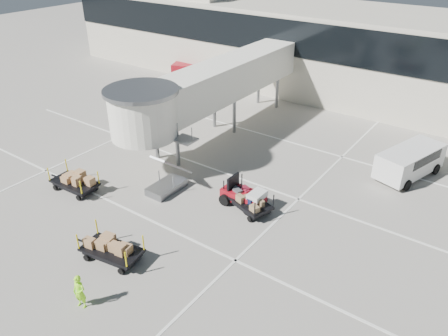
{
  "coord_description": "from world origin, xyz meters",
  "views": [
    {
      "loc": [
        15.49,
        -12.28,
        14.98
      ],
      "look_at": [
        1.96,
        6.64,
        2.0
      ],
      "focal_mm": 35.0,
      "sensor_mm": 36.0,
      "label": 1
    }
  ],
  "objects_px": {
    "ground_worker": "(80,292)",
    "belt_loader": "(193,72)",
    "box_cart_near": "(108,248)",
    "minivan": "(411,159)",
    "box_cart_far": "(75,182)",
    "suitcase_cart": "(248,202)",
    "baggage_tug": "(244,196)"
  },
  "relations": [
    {
      "from": "box_cart_near",
      "to": "belt_loader",
      "type": "relative_size",
      "value": 0.8
    },
    {
      "from": "box_cart_far",
      "to": "ground_worker",
      "type": "relative_size",
      "value": 2.27
    },
    {
      "from": "ground_worker",
      "to": "box_cart_near",
      "type": "bearing_deg",
      "value": 105.44
    },
    {
      "from": "suitcase_cart",
      "to": "ground_worker",
      "type": "bearing_deg",
      "value": -81.38
    },
    {
      "from": "baggage_tug",
      "to": "belt_loader",
      "type": "xyz_separation_m",
      "value": [
        -18.2,
        17.42,
        0.21
      ]
    },
    {
      "from": "baggage_tug",
      "to": "ground_worker",
      "type": "distance_m",
      "value": 11.11
    },
    {
      "from": "suitcase_cart",
      "to": "belt_loader",
      "type": "bearing_deg",
      "value": 155.16
    },
    {
      "from": "baggage_tug",
      "to": "ground_worker",
      "type": "relative_size",
      "value": 1.59
    },
    {
      "from": "minivan",
      "to": "suitcase_cart",
      "type": "bearing_deg",
      "value": -107.14
    },
    {
      "from": "baggage_tug",
      "to": "box_cart_near",
      "type": "distance_m",
      "value": 8.62
    },
    {
      "from": "box_cart_near",
      "to": "belt_loader",
      "type": "bearing_deg",
      "value": 111.85
    },
    {
      "from": "baggage_tug",
      "to": "minivan",
      "type": "distance_m",
      "value": 11.98
    },
    {
      "from": "ground_worker",
      "to": "box_cart_far",
      "type": "bearing_deg",
      "value": 131.44
    },
    {
      "from": "suitcase_cart",
      "to": "belt_loader",
      "type": "distance_m",
      "value": 25.7
    },
    {
      "from": "baggage_tug",
      "to": "suitcase_cart",
      "type": "xyz_separation_m",
      "value": [
        0.44,
        -0.27,
        -0.09
      ]
    },
    {
      "from": "ground_worker",
      "to": "belt_loader",
      "type": "distance_m",
      "value": 33.0
    },
    {
      "from": "suitcase_cart",
      "to": "box_cart_near",
      "type": "relative_size",
      "value": 0.98
    },
    {
      "from": "suitcase_cart",
      "to": "box_cart_near",
      "type": "distance_m",
      "value": 8.54
    },
    {
      "from": "belt_loader",
      "to": "suitcase_cart",
      "type": "bearing_deg",
      "value": -65.84
    },
    {
      "from": "baggage_tug",
      "to": "box_cart_near",
      "type": "bearing_deg",
      "value": -108.55
    },
    {
      "from": "baggage_tug",
      "to": "ground_worker",
      "type": "bearing_deg",
      "value": -95.84
    },
    {
      "from": "ground_worker",
      "to": "belt_loader",
      "type": "relative_size",
      "value": 0.35
    },
    {
      "from": "baggage_tug",
      "to": "suitcase_cart",
      "type": "relative_size",
      "value": 0.7
    },
    {
      "from": "ground_worker",
      "to": "belt_loader",
      "type": "bearing_deg",
      "value": 108.34
    },
    {
      "from": "suitcase_cart",
      "to": "minivan",
      "type": "xyz_separation_m",
      "value": [
        6.67,
        9.89,
        0.65
      ]
    },
    {
      "from": "minivan",
      "to": "baggage_tug",
      "type": "bearing_deg",
      "value": -109.62
    },
    {
      "from": "box_cart_far",
      "to": "ground_worker",
      "type": "height_order",
      "value": "ground_worker"
    },
    {
      "from": "suitcase_cart",
      "to": "minivan",
      "type": "height_order",
      "value": "minivan"
    },
    {
      "from": "box_cart_far",
      "to": "minivan",
      "type": "relative_size",
      "value": 0.69
    },
    {
      "from": "box_cart_near",
      "to": "box_cart_far",
      "type": "height_order",
      "value": "same"
    },
    {
      "from": "box_cart_near",
      "to": "minivan",
      "type": "height_order",
      "value": "minivan"
    },
    {
      "from": "suitcase_cart",
      "to": "box_cart_far",
      "type": "relative_size",
      "value": 1.0
    }
  ]
}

